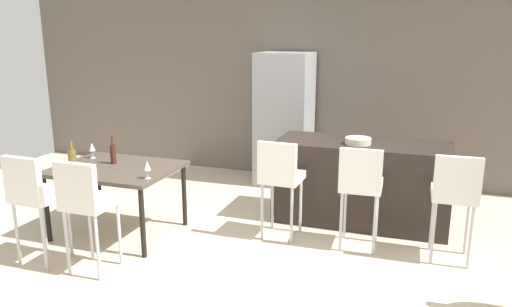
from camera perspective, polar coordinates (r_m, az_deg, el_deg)
ground_plane at (r=4.93m, az=2.75°, el=-11.21°), size 10.00×10.00×0.00m
back_wall at (r=7.03m, az=9.03°, el=8.57°), size 10.00×0.12×2.90m
kitchen_island at (r=5.61m, az=12.24°, el=-3.31°), size 1.90×0.78×0.92m
bar_chair_left at (r=4.95m, az=2.87°, el=-2.44°), size 0.41×0.41×1.05m
bar_chair_middle at (r=4.80m, az=12.22°, el=-3.29°), size 0.41×0.41×1.05m
bar_chair_right at (r=4.78m, az=22.39°, el=-4.12°), size 0.41×0.41×1.05m
dining_table at (r=5.29m, az=-16.13°, el=-2.20°), size 1.25×0.97×0.74m
dining_chair_near at (r=4.84m, az=-24.68°, el=-4.15°), size 0.42×0.42×1.05m
dining_chair_far at (r=4.47m, az=-19.43°, el=-5.07°), size 0.40×0.40×1.05m
wine_bottle_corner at (r=5.37m, az=-16.48°, el=0.00°), size 0.06×0.06×0.30m
wine_bottle_left at (r=5.13m, az=-20.78°, el=-0.83°), size 0.08×0.08×0.33m
wine_glass_middle at (r=5.68m, az=-18.74°, el=0.71°), size 0.07×0.07×0.17m
wine_glass_right at (r=4.74m, az=-12.69°, el=-1.45°), size 0.07×0.07×0.17m
refrigerator at (r=6.81m, az=3.37°, el=4.04°), size 0.72×0.68×1.84m
fruit_bowl at (r=5.39m, az=11.93°, el=1.47°), size 0.28×0.28×0.07m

